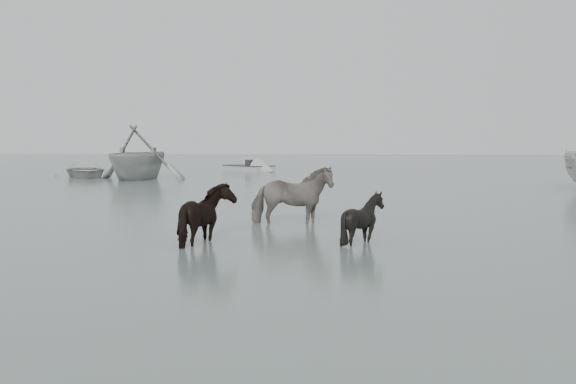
# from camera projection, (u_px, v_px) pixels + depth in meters

# --- Properties ---
(ground) EXTENTS (140.00, 140.00, 0.00)m
(ground) POSITION_uv_depth(u_px,v_px,m) (326.00, 242.00, 15.49)
(ground) COLOR #566660
(ground) RESTS_ON ground
(pony_pinto) EXTENTS (2.19, 1.16, 1.78)m
(pony_pinto) POSITION_uv_depth(u_px,v_px,m) (292.00, 189.00, 18.61)
(pony_pinto) COLOR black
(pony_pinto) RESTS_ON ground
(pony_dark) EXTENTS (1.57, 1.74, 1.53)m
(pony_dark) POSITION_uv_depth(u_px,v_px,m) (208.00, 207.00, 15.28)
(pony_dark) COLOR black
(pony_dark) RESTS_ON ground
(pony_black) EXTENTS (1.36, 1.25, 1.30)m
(pony_black) POSITION_uv_depth(u_px,v_px,m) (363.00, 213.00, 15.32)
(pony_black) COLOR black
(pony_black) RESTS_ON ground
(rowboat_lead) EXTENTS (4.59, 5.25, 0.91)m
(rowboat_lead) POSITION_uv_depth(u_px,v_px,m) (85.00, 169.00, 39.11)
(rowboat_lead) COLOR #BBBBB6
(rowboat_lead) RESTS_ON ground
(rowboat_trail) EXTENTS (5.95, 6.51, 2.92)m
(rowboat_trail) POSITION_uv_depth(u_px,v_px,m) (138.00, 151.00, 36.96)
(rowboat_trail) COLOR #A9ACAA
(rowboat_trail) RESTS_ON ground
(skiff_mid) EXTENTS (4.45, 4.25, 0.75)m
(skiff_mid) POSITION_uv_depth(u_px,v_px,m) (249.00, 165.00, 45.54)
(skiff_mid) COLOR #A5A8A6
(skiff_mid) RESTS_ON ground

